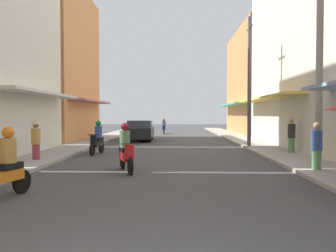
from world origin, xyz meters
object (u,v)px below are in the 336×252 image
object	(u,v)px
motorbike_black	(97,139)
utility_pole	(249,81)
pedestrian_crossing	(292,133)
motorbike_blue	(164,127)
pedestrian_midway	(36,139)
parked_car	(140,131)
motorbike_orange	(3,167)
pedestrian_foreground	(317,148)
motorbike_red	(126,150)

from	to	relation	value
motorbike_black	utility_pole	world-z (taller)	utility_pole
motorbike_black	pedestrian_crossing	distance (m)	8.98
motorbike_blue	pedestrian_midway	world-z (taller)	pedestrian_midway
parked_car	utility_pole	distance (m)	8.90
motorbike_blue	motorbike_orange	xyz separation A→B (m)	(-2.55, -26.64, 0.00)
pedestrian_foreground	motorbike_red	bearing A→B (deg)	178.47
utility_pole	pedestrian_midway	bearing A→B (deg)	-147.40
motorbike_blue	motorbike_red	size ratio (longest dim) A/B	1.05
motorbike_red	parked_car	bearing A→B (deg)	93.90
motorbike_red	utility_pole	xyz separation A→B (m)	(5.60, 8.11, 2.95)
motorbike_black	pedestrian_crossing	size ratio (longest dim) A/B	1.03
pedestrian_crossing	motorbike_blue	bearing A→B (deg)	110.07
motorbike_black	pedestrian_foreground	bearing A→B (deg)	-32.72
motorbike_blue	utility_pole	world-z (taller)	utility_pole
motorbike_blue	motorbike_orange	bearing A→B (deg)	-95.46
motorbike_blue	pedestrian_crossing	distance (m)	18.98
motorbike_red	pedestrian_midway	size ratio (longest dim) A/B	1.07
motorbike_orange	parked_car	world-z (taller)	motorbike_orange
motorbike_red	pedestrian_crossing	xyz separation A→B (m)	(6.91, 5.05, 0.28)
motorbike_black	motorbike_red	bearing A→B (deg)	-67.72
pedestrian_foreground	utility_pole	xyz separation A→B (m)	(-0.43, 8.27, 2.85)
parked_car	motorbike_blue	bearing A→B (deg)	82.04
motorbike_red	parked_car	xyz separation A→B (m)	(-0.92, 13.43, 0.04)
motorbike_blue	parked_car	distance (m)	9.53
pedestrian_midway	motorbike_orange	bearing A→B (deg)	-74.51
motorbike_red	pedestrian_crossing	distance (m)	8.56
motorbike_orange	pedestrian_foreground	world-z (taller)	pedestrian_foreground
motorbike_red	motorbike_black	xyz separation A→B (m)	(-2.06, 5.03, 0.00)
parked_car	pedestrian_foreground	xyz separation A→B (m)	(6.94, -13.59, 0.06)
motorbike_orange	pedestrian_crossing	xyz separation A→B (m)	(9.06, 8.82, 0.28)
motorbike_blue	utility_pole	bearing A→B (deg)	-70.62
motorbike_blue	motorbike_orange	distance (m)	26.77
parked_car	pedestrian_midway	world-z (taller)	pedestrian_midway
parked_car	motorbike_orange	bearing A→B (deg)	-94.08
parked_car	pedestrian_crossing	world-z (taller)	pedestrian_crossing
parked_car	pedestrian_midway	xyz separation A→B (m)	(-2.86, -11.31, 0.18)
pedestrian_crossing	pedestrian_foreground	bearing A→B (deg)	-99.73
pedestrian_crossing	parked_car	bearing A→B (deg)	133.03
pedestrian_crossing	utility_pole	xyz separation A→B (m)	(-1.32, 3.07, 2.67)
motorbike_black	parked_car	bearing A→B (deg)	82.23
motorbike_orange	utility_pole	xyz separation A→B (m)	(7.74, 11.89, 2.95)
motorbike_blue	pedestrian_midway	bearing A→B (deg)	-101.39
pedestrian_foreground	utility_pole	bearing A→B (deg)	92.95
parked_car	pedestrian_crossing	bearing A→B (deg)	-46.97
motorbike_red	motorbike_black	world-z (taller)	same
parked_car	utility_pole	bearing A→B (deg)	-39.25
motorbike_red	motorbike_blue	bearing A→B (deg)	88.99
utility_pole	pedestrian_crossing	bearing A→B (deg)	-66.73
motorbike_black	utility_pole	xyz separation A→B (m)	(7.66, 3.08, 2.95)
motorbike_red	motorbike_orange	world-z (taller)	same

